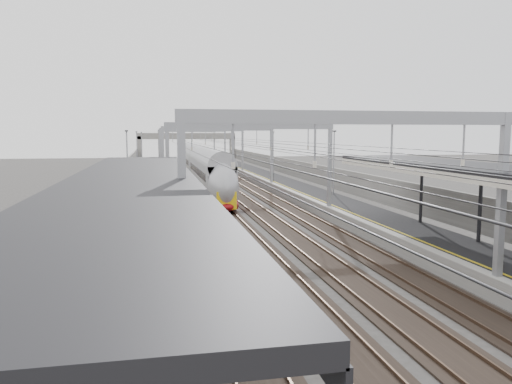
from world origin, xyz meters
name	(u,v)px	position (x,y,z in m)	size (l,w,h in m)	color
ground	(372,332)	(0.00, 0.00, 0.00)	(260.00, 260.00, 0.00)	#383533
platform_left	(149,187)	(-8.00, 45.00, 0.50)	(4.00, 120.00, 1.00)	black
platform_right	(279,184)	(8.00, 45.00, 0.50)	(4.00, 120.00, 1.00)	black
tracks	(216,189)	(0.00, 45.00, 0.05)	(11.40, 140.00, 0.20)	black
overhead_line	(209,138)	(0.00, 51.62, 6.14)	(13.00, 140.00, 6.60)	gray
canopy_left	(132,181)	(-8.02, 2.99, 5.09)	(4.40, 30.00, 4.24)	black
overbridge	(187,140)	(0.00, 100.00, 5.31)	(22.00, 2.20, 6.90)	slate
wall_left	(121,178)	(-11.20, 45.00, 1.60)	(0.30, 120.00, 3.20)	slate
wall_right	(304,175)	(11.20, 45.00, 1.60)	(0.30, 120.00, 3.20)	slate
train	(202,171)	(-1.50, 47.33, 2.06)	(2.64, 48.18, 4.18)	maroon
signal_green	(168,161)	(-5.20, 65.15, 2.42)	(0.32, 0.32, 3.48)	black
signal_red_near	(221,161)	(3.20, 63.86, 2.42)	(0.32, 0.32, 3.48)	black
signal_red_far	(230,159)	(5.40, 69.85, 2.42)	(0.32, 0.32, 3.48)	black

